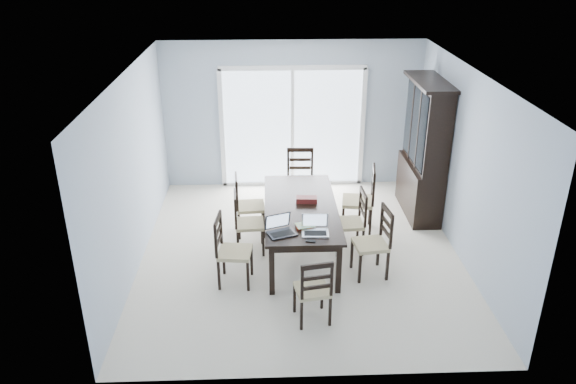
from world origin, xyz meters
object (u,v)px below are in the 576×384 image
(chair_left_near, at_px, (227,243))
(chair_left_mid, at_px, (243,216))
(chair_left_far, at_px, (244,199))
(chair_right_near, at_px, (378,235))
(chair_right_far, at_px, (365,193))
(china_hutch, at_px, (424,151))
(chair_right_mid, at_px, (355,215))
(laptop_dark, at_px, (282,230))
(hot_tub, at_px, (248,142))
(cell_phone, at_px, (311,241))
(chair_end_near, at_px, (314,285))
(dining_table, at_px, (301,211))
(chair_end_far, at_px, (300,172))
(laptop_silver, at_px, (315,230))
(game_box, at_px, (307,200))

(chair_left_near, relative_size, chair_left_mid, 1.04)
(chair_left_far, xyz_separation_m, chair_right_near, (1.79, -1.20, 0.01))
(chair_right_far, bearing_deg, china_hutch, -50.20)
(chair_right_far, bearing_deg, chair_right_mid, 167.36)
(laptop_dark, bearing_deg, hot_tub, 75.95)
(cell_phone, bearing_deg, chair_right_near, 37.72)
(laptop_dark, bearing_deg, chair_end_near, -88.06)
(china_hutch, distance_m, chair_end_near, 3.52)
(laptop_dark, bearing_deg, chair_right_far, 27.09)
(chair_left_near, xyz_separation_m, chair_right_far, (1.99, 1.35, 0.06))
(chair_left_near, distance_m, hot_tub, 4.27)
(dining_table, distance_m, laptop_dark, 0.86)
(hot_tub, bearing_deg, china_hutch, -39.08)
(chair_right_near, bearing_deg, chair_left_far, 48.15)
(chair_right_far, relative_size, laptop_dark, 2.99)
(chair_left_mid, bearing_deg, cell_phone, 35.21)
(chair_left_near, bearing_deg, hot_tub, -176.27)
(chair_right_mid, height_order, laptop_dark, chair_right_mid)
(dining_table, height_order, chair_left_near, chair_left_near)
(chair_end_far, bearing_deg, chair_left_near, 67.15)
(chair_left_mid, distance_m, laptop_dark, 1.07)
(china_hutch, height_order, chair_end_near, china_hutch)
(dining_table, height_order, chair_right_mid, chair_right_mid)
(chair_right_near, relative_size, chair_end_far, 0.95)
(china_hutch, xyz_separation_m, chair_left_far, (-2.83, -0.62, -0.49))
(china_hutch, relative_size, chair_end_far, 1.89)
(chair_right_mid, relative_size, laptop_dark, 2.65)
(dining_table, relative_size, chair_right_near, 1.98)
(chair_left_near, height_order, chair_end_far, chair_end_far)
(chair_left_mid, height_order, cell_phone, chair_left_mid)
(chair_right_mid, distance_m, cell_phone, 1.29)
(chair_right_mid, height_order, chair_end_far, chair_end_far)
(chair_left_far, bearing_deg, chair_right_near, 51.92)
(chair_left_far, relative_size, laptop_dark, 2.71)
(china_hutch, relative_size, chair_left_near, 1.99)
(chair_end_near, height_order, chair_end_far, chair_end_far)
(dining_table, relative_size, cell_phone, 18.82)
(laptop_silver, relative_size, game_box, 1.18)
(china_hutch, height_order, chair_left_far, china_hutch)
(chair_left_near, distance_m, chair_right_far, 2.41)
(chair_left_far, xyz_separation_m, laptop_silver, (0.94, -1.44, 0.23))
(laptop_dark, relative_size, game_box, 1.38)
(chair_left_mid, distance_m, chair_right_mid, 1.59)
(dining_table, bearing_deg, laptop_dark, -109.61)
(dining_table, bearing_deg, chair_end_far, 86.84)
(chair_right_mid, height_order, laptop_silver, chair_right_mid)
(cell_phone, bearing_deg, chair_end_near, -77.11)
(laptop_dark, bearing_deg, laptop_silver, -21.78)
(chair_left_far, distance_m, laptop_dark, 1.54)
(hot_tub, bearing_deg, cell_phone, -79.05)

